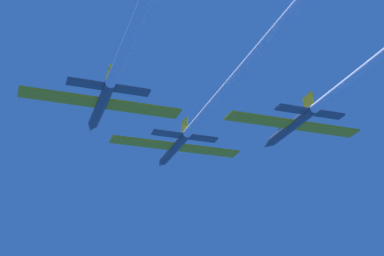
{
  "coord_description": "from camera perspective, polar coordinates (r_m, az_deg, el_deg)",
  "views": [
    {
      "loc": [
        -20.23,
        -66.46,
        -26.69
      ],
      "look_at": [
        -0.35,
        -8.17,
        -0.34
      ],
      "focal_mm": 50.55,
      "sensor_mm": 36.0,
      "label": 1
    }
  ],
  "objects": [
    {
      "name": "jet_right_wing",
      "position": [
        58.68,
        16.72,
        5.11
      ],
      "size": [
        17.72,
        50.51,
        2.94
      ],
      "color": "#4C5660"
    },
    {
      "name": "jet_left_wing",
      "position": [
        51.91,
        -7.62,
        7.01
      ],
      "size": [
        17.72,
        42.83,
        2.94
      ],
      "color": "#4C5660"
    },
    {
      "name": "jet_lead",
      "position": [
        61.81,
        1.82,
        2.13
      ],
      "size": [
        17.72,
        50.66,
        2.94
      ],
      "color": "#4C5660"
    }
  ]
}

